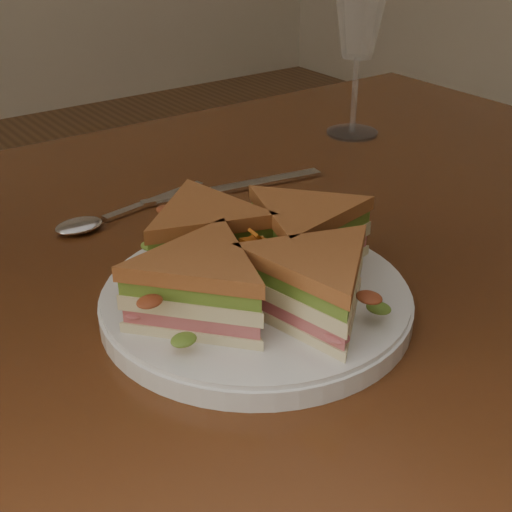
{
  "coord_description": "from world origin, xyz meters",
  "views": [
    {
      "loc": [
        -0.34,
        -0.49,
        1.06
      ],
      "look_at": [
        -0.05,
        -0.1,
        0.8
      ],
      "focal_mm": 50.0,
      "sensor_mm": 36.0,
      "label": 1
    }
  ],
  "objects_px": {
    "table": "(243,335)",
    "sandwich_wedges": "(256,262)",
    "knife": "(228,189)",
    "plate": "(256,302)",
    "spoon": "(99,220)",
    "wine_glass": "(360,18)"
  },
  "relations": [
    {
      "from": "spoon",
      "to": "wine_glass",
      "type": "distance_m",
      "value": 0.43
    },
    {
      "from": "table",
      "to": "spoon",
      "type": "height_order",
      "value": "spoon"
    },
    {
      "from": "table",
      "to": "plate",
      "type": "height_order",
      "value": "plate"
    },
    {
      "from": "knife",
      "to": "sandwich_wedges",
      "type": "bearing_deg",
      "value": -109.28
    },
    {
      "from": "sandwich_wedges",
      "to": "knife",
      "type": "bearing_deg",
      "value": 61.42
    },
    {
      "from": "wine_glass",
      "to": "spoon",
      "type": "bearing_deg",
      "value": -171.43
    },
    {
      "from": "sandwich_wedges",
      "to": "knife",
      "type": "distance_m",
      "value": 0.25
    },
    {
      "from": "plate",
      "to": "spoon",
      "type": "distance_m",
      "value": 0.23
    },
    {
      "from": "plate",
      "to": "knife",
      "type": "xyz_separation_m",
      "value": [
        0.12,
        0.22,
        -0.01
      ]
    },
    {
      "from": "plate",
      "to": "wine_glass",
      "type": "height_order",
      "value": "wine_glass"
    },
    {
      "from": "knife",
      "to": "spoon",
      "type": "bearing_deg",
      "value": -172.93
    },
    {
      "from": "table",
      "to": "plate",
      "type": "xyz_separation_m",
      "value": [
        -0.05,
        -0.1,
        0.11
      ]
    },
    {
      "from": "table",
      "to": "knife",
      "type": "xyz_separation_m",
      "value": [
        0.07,
        0.12,
        0.1
      ]
    },
    {
      "from": "plate",
      "to": "knife",
      "type": "height_order",
      "value": "plate"
    },
    {
      "from": "spoon",
      "to": "sandwich_wedges",
      "type": "bearing_deg",
      "value": -91.65
    },
    {
      "from": "plate",
      "to": "knife",
      "type": "relative_size",
      "value": 1.16
    },
    {
      "from": "table",
      "to": "wine_glass",
      "type": "relative_size",
      "value": 5.68
    },
    {
      "from": "sandwich_wedges",
      "to": "spoon",
      "type": "height_order",
      "value": "sandwich_wedges"
    },
    {
      "from": "sandwich_wedges",
      "to": "spoon",
      "type": "xyz_separation_m",
      "value": [
        -0.03,
        0.22,
        -0.04
      ]
    },
    {
      "from": "sandwich_wedges",
      "to": "knife",
      "type": "relative_size",
      "value": 1.2
    },
    {
      "from": "table",
      "to": "sandwich_wedges",
      "type": "relative_size",
      "value": 4.68
    },
    {
      "from": "sandwich_wedges",
      "to": "wine_glass",
      "type": "distance_m",
      "value": 0.47
    }
  ]
}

